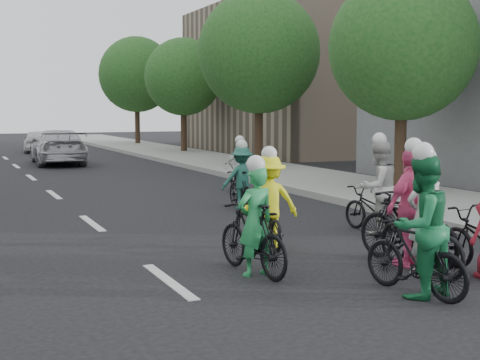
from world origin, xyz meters
TOP-DOWN VIEW (x-y plane):
  - ground at (0.00, 0.00)m, footprint 120.00×120.00m
  - sidewalk_right at (8.00, 10.00)m, footprint 4.00×80.00m
  - curb_right at (6.05, 10.00)m, footprint 0.18×80.00m
  - bldg_se at (16.00, 24.00)m, footprint 10.00×14.00m
  - tree_r_0 at (8.80, 6.60)m, footprint 4.00×4.00m
  - tree_r_1 at (8.80, 15.60)m, footprint 4.80×4.80m
  - tree_r_2 at (8.80, 24.60)m, footprint 4.00×4.00m
  - tree_r_3 at (8.80, 33.60)m, footprint 4.80×4.80m
  - cyclist_0 at (3.41, -0.93)m, footprint 0.64×1.81m
  - cyclist_1 at (2.58, -1.90)m, footprint 0.96×1.65m
  - cyclist_2 at (2.22, 1.52)m, footprint 1.07×1.65m
  - cyclist_3 at (3.52, -0.53)m, footprint 1.08×1.92m
  - cyclist_5 at (1.20, -0.10)m, footprint 0.69×1.73m
  - cyclist_6 at (4.59, 1.78)m, footprint 0.92×1.70m
  - cyclist_7 at (3.56, 5.58)m, footprint 0.98×1.52m
  - cyclist_8 at (4.74, 8.38)m, footprint 0.88×1.57m
  - follow_car_lead at (1.75, 20.44)m, footprint 2.26×5.07m
  - follow_car_trail at (2.01, 29.10)m, footprint 1.80×3.71m

SIDE VIEW (x-z plane):
  - ground at x=0.00m, z-range 0.00..0.00m
  - sidewalk_right at x=8.00m, z-range 0.00..0.15m
  - curb_right at x=6.05m, z-range 0.00..0.18m
  - cyclist_8 at x=4.74m, z-range -0.25..1.33m
  - cyclist_0 at x=3.41m, z-range -0.31..1.45m
  - cyclist_5 at x=1.20m, z-range -0.24..1.42m
  - follow_car_trail at x=2.01m, z-range 0.00..1.22m
  - cyclist_7 at x=3.56m, z-range -0.18..1.42m
  - cyclist_2 at x=2.22m, z-range -0.22..1.46m
  - cyclist_6 at x=4.59m, z-range -0.26..1.60m
  - cyclist_3 at x=3.52m, z-range -0.25..1.63m
  - cyclist_1 at x=2.58m, z-range -0.23..1.67m
  - follow_car_lead at x=1.75m, z-range 0.00..1.45m
  - tree_r_0 at x=8.80m, z-range 0.98..6.95m
  - tree_r_2 at x=8.80m, z-range 0.98..6.95m
  - bldg_se at x=16.00m, z-range 0.00..8.00m
  - tree_r_1 at x=8.80m, z-range 1.05..7.98m
  - tree_r_3 at x=8.80m, z-range 1.05..7.98m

